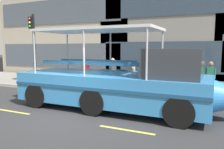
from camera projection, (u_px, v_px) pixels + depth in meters
ground_plane at (76, 113)px, 8.72m from camera, size 120.00×120.00×0.00m
sidewalk at (128, 87)px, 13.75m from camera, size 32.00×4.80×0.18m
curb_edge at (111, 95)px, 11.51m from camera, size 32.00×0.18×0.18m
lane_centreline at (62, 119)px, 7.92m from camera, size 25.80×0.12×0.01m
curb_guardrail at (127, 82)px, 11.42m from camera, size 10.52×0.09×0.88m
traffic_light_pole at (33, 42)px, 14.04m from camera, size 0.24×0.46×4.35m
leaned_bicycle at (50, 79)px, 13.88m from camera, size 1.74×0.46×0.96m
duck_tour_boat at (123, 83)px, 9.06m from camera, size 9.61×2.68×3.25m
pedestrian_near_bow at (210, 75)px, 10.94m from camera, size 0.48×0.23×1.65m
pedestrian_mid_left at (134, 73)px, 12.35m from camera, size 0.26×0.41×1.52m
pedestrian_mid_right at (113, 70)px, 12.99m from camera, size 0.32×0.44×1.71m
pedestrian_near_stern at (86, 70)px, 13.82m from camera, size 0.46×0.22×1.60m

